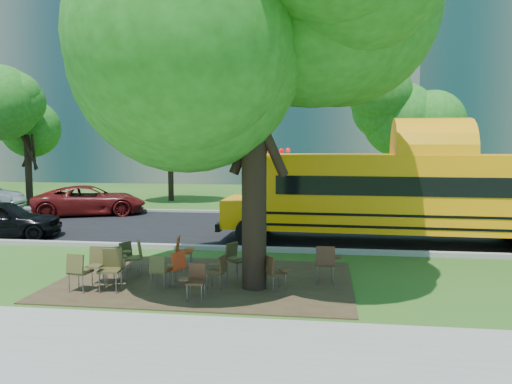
# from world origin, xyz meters

# --- Properties ---
(ground) EXTENTS (160.00, 160.00, 0.00)m
(ground) POSITION_xyz_m (0.00, 0.00, 0.00)
(ground) COLOR #284917
(ground) RESTS_ON ground
(sidewalk) EXTENTS (60.00, 4.00, 0.04)m
(sidewalk) POSITION_xyz_m (0.00, -5.00, 0.02)
(sidewalk) COLOR gray
(sidewalk) RESTS_ON ground
(dirt_patch) EXTENTS (7.00, 4.50, 0.03)m
(dirt_patch) POSITION_xyz_m (1.00, -0.50, 0.01)
(dirt_patch) COLOR #382819
(dirt_patch) RESTS_ON ground
(asphalt_road) EXTENTS (80.00, 8.00, 0.04)m
(asphalt_road) POSITION_xyz_m (0.00, 7.00, 0.02)
(asphalt_road) COLOR black
(asphalt_road) RESTS_ON ground
(kerb_near) EXTENTS (80.00, 0.25, 0.14)m
(kerb_near) POSITION_xyz_m (0.00, 3.00, 0.07)
(kerb_near) COLOR gray
(kerb_near) RESTS_ON ground
(kerb_far) EXTENTS (80.00, 0.25, 0.14)m
(kerb_far) POSITION_xyz_m (0.00, 11.10, 0.07)
(kerb_far) COLOR gray
(kerb_far) RESTS_ON ground
(building_main) EXTENTS (38.00, 16.00, 22.00)m
(building_main) POSITION_xyz_m (-8.00, 36.00, 11.00)
(building_main) COLOR slate
(building_main) RESTS_ON ground
(bg_tree_0) EXTENTS (5.20, 5.20, 7.18)m
(bg_tree_0) POSITION_xyz_m (-12.00, 13.00, 4.57)
(bg_tree_0) COLOR black
(bg_tree_0) RESTS_ON ground
(bg_tree_2) EXTENTS (4.80, 4.80, 6.62)m
(bg_tree_2) POSITION_xyz_m (-5.00, 16.00, 4.21)
(bg_tree_2) COLOR black
(bg_tree_2) RESTS_ON ground
(bg_tree_3) EXTENTS (5.60, 5.60, 7.84)m
(bg_tree_3) POSITION_xyz_m (8.00, 14.00, 5.03)
(bg_tree_3) COLOR black
(bg_tree_3) RESTS_ON ground
(main_tree) EXTENTS (7.08, 7.08, 9.45)m
(main_tree) POSITION_xyz_m (2.27, -0.98, 5.90)
(main_tree) COLOR black
(main_tree) RESTS_ON ground
(school_bus) EXTENTS (12.22, 3.14, 2.96)m
(school_bus) POSITION_xyz_m (7.09, 4.58, 1.71)
(school_bus) COLOR #FF9D08
(school_bus) RESTS_ON ground
(chair_0) EXTENTS (0.64, 0.53, 0.90)m
(chair_0) POSITION_xyz_m (-1.52, -1.81, 0.55)
(chair_0) COLOR #48441F
(chair_0) RESTS_ON ground
(chair_1) EXTENTS (0.62, 0.55, 0.95)m
(chair_1) POSITION_xyz_m (-1.29, -1.15, 0.58)
(chair_1) COLOR #504622
(chair_1) RESTS_ON ground
(chair_2) EXTENTS (0.63, 0.76, 0.93)m
(chair_2) POSITION_xyz_m (-1.07, -1.08, 0.58)
(chair_2) COLOR #4D4321
(chair_2) RESTS_ON ground
(chair_3) EXTENTS (0.64, 0.61, 0.96)m
(chair_3) POSITION_xyz_m (-0.90, -1.62, 0.60)
(chair_3) COLOR #433D1D
(chair_3) RESTS_ON ground
(chair_4) EXTENTS (0.53, 0.47, 0.80)m
(chair_4) POSITION_xyz_m (0.16, -1.31, 0.49)
(chair_4) COLOR #47451F
(chair_4) RESTS_ON ground
(chair_5) EXTENTS (0.51, 0.47, 0.78)m
(chair_5) POSITION_xyz_m (1.15, -1.99, 0.48)
(chair_5) COLOR #4C2C1B
(chair_5) RESTS_ON ground
(chair_6) EXTENTS (0.47, 0.58, 0.80)m
(chair_6) POSITION_xyz_m (1.47, -1.15, 0.49)
(chair_6) COLOR #49311A
(chair_6) RESTS_ON ground
(chair_7) EXTENTS (0.67, 0.53, 0.80)m
(chair_7) POSITION_xyz_m (2.75, -1.12, 0.50)
(chair_7) COLOR #402C17
(chair_7) RESTS_ON ground
(chair_8) EXTENTS (0.52, 0.66, 0.78)m
(chair_8) POSITION_xyz_m (-1.32, 0.16, 0.48)
(chair_8) COLOR #44411D
(chair_8) RESTS_ON ground
(chair_9) EXTENTS (0.74, 0.61, 0.91)m
(chair_9) POSITION_xyz_m (-0.85, -0.30, 0.56)
(chair_9) COLOR #4F4C22
(chair_9) RESTS_ON ground
(chair_10) EXTENTS (0.58, 0.58, 0.86)m
(chair_10) POSITION_xyz_m (0.12, 0.64, 0.53)
(chair_10) COLOR #A93E12
(chair_10) RESTS_ON ground
(chair_11) EXTENTS (0.55, 0.70, 0.82)m
(chair_11) POSITION_xyz_m (0.44, -0.98, 0.51)
(chair_11) COLOR red
(chair_11) RESTS_ON ground
(chair_12) EXTENTS (0.58, 0.74, 0.87)m
(chair_12) POSITION_xyz_m (1.67, -0.16, 0.54)
(chair_12) COLOR #443A1D
(chair_12) RESTS_ON ground
(chair_13) EXTENTS (0.62, 0.58, 0.94)m
(chair_13) POSITION_xyz_m (3.90, -0.40, 0.58)
(chair_13) COLOR #402516
(chair_13) RESTS_ON ground
(black_car) EXTENTS (4.37, 2.74, 1.39)m
(black_car) POSITION_xyz_m (-7.35, 3.80, 0.69)
(black_car) COLOR black
(black_car) RESTS_ON ground
(bg_car_red) EXTENTS (5.50, 4.03, 1.39)m
(bg_car_red) POSITION_xyz_m (-6.90, 9.68, 0.69)
(bg_car_red) COLOR #5C100F
(bg_car_red) RESTS_ON ground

